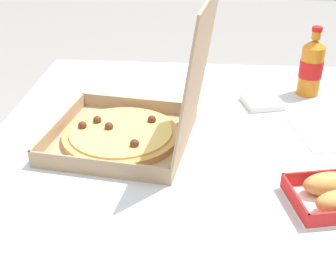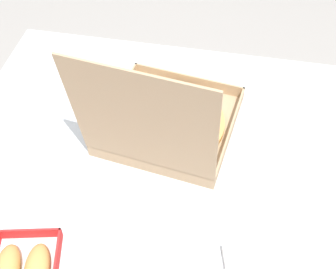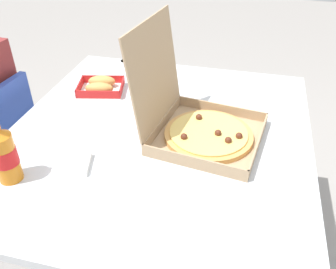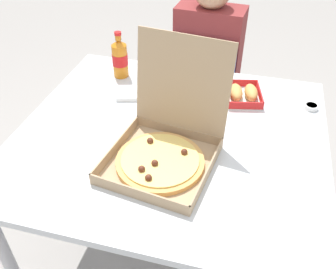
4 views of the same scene
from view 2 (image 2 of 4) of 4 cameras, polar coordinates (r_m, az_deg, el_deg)
dining_table at (r=1.26m, az=-0.82°, el=-7.18°), size 1.20×1.09×0.74m
pizza_box_open at (r=1.25m, az=-0.22°, el=1.62°), size 0.41×0.46×0.40m
napkin_pile at (r=1.08m, az=10.29°, el=-16.26°), size 0.13×0.13×0.02m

